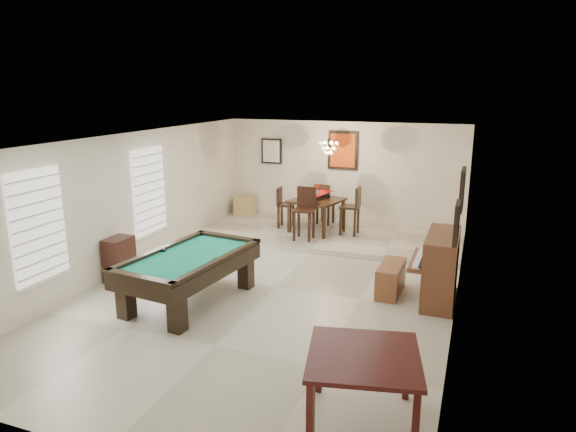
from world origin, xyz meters
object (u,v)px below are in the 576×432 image
Objects in this scene: dining_table at (316,213)px; chandelier at (329,143)px; pool_table at (190,279)px; corner_bench at (245,206)px; square_table at (363,389)px; piano_bench at (391,279)px; upright_piano at (433,267)px; dining_chair_east at (350,211)px; apothecary_chest at (119,259)px; dining_chair_north at (325,204)px; flower_vase at (317,189)px; dining_chair_west at (286,208)px; dining_chair_south at (304,214)px.

dining_table is 1.77× the size of chandelier.
pool_table is 5.45m from corner_bench.
piano_bench is (-0.31, 3.60, -0.13)m from square_table.
upright_piano is 1.22× the size of dining_chair_east.
dining_chair_north is at bearing 62.12° from apothecary_chest.
upright_piano is 2.58× the size of corner_bench.
pool_table is 9.86× the size of flower_vase.
dining_chair_east reaches higher than upright_piano.
piano_bench is 1.55× the size of chandelier.
dining_chair_west is 1.58m from dining_chair_east.
piano_bench is at bearing -52.11° from flower_vase.
chandelier is (2.56, -0.98, 1.84)m from corner_bench.
upright_piano is at bearing 28.64° from pool_table.
dining_chair_west is 1.61× the size of chandelier.
dining_table is at bearing 0.00° from flower_vase.
piano_bench is at bearing -55.03° from chandelier.
upright_piano reaches higher than apothecary_chest.
upright_piano is 2.27× the size of chandelier.
dining_chair_east is (3.27, 3.99, 0.28)m from apothecary_chest.
dining_chair_east is at bearing 50.62° from apothecary_chest.
dining_chair_west reaches higher than pool_table.
dining_chair_east is 2.11× the size of corner_bench.
square_table is 6.98m from flower_vase.
dining_chair_east is (0.79, -0.71, 0.05)m from dining_chair_north.
apothecary_chest is 4.86m from corner_bench.
pool_table is 2.08× the size of square_table.
dining_chair_north is at bearing 109.77° from chandelier.
square_table is 1.18× the size of dining_chair_west.
square_table is 0.98× the size of dining_chair_south.
dining_chair_east is (-1.43, 2.86, 0.42)m from piano_bench.
chandelier is at bearing 109.36° from square_table.
dining_table reaches higher than apothecary_chest.
dining_chair_south reaches higher than dining_chair_north.
dining_chair_east is at bearing -0.35° from flower_vase.
upright_piano is (0.37, 3.57, 0.17)m from square_table.
dining_chair_south is 1.94× the size of chandelier.
dining_table is at bearing -97.47° from dining_chair_west.
dining_chair_south is at bearing 137.45° from piano_bench.
dining_chair_west reaches higher than square_table.
apothecary_chest is 0.72× the size of dining_chair_east.
upright_piano is 0.74m from piano_bench.
square_table is 1.22× the size of piano_bench.
corner_bench reaches higher than piano_bench.
upright_piano is 1.34× the size of dining_chair_north.
apothecary_chest is at bearing 153.74° from square_table.
dining_chair_south is at bearing -36.54° from corner_bench.
dining_chair_north is (-2.22, 3.57, 0.37)m from piano_bench.
chandelier is (-2.60, 2.79, 1.63)m from upright_piano.
dining_table is at bearing -20.94° from corner_bench.
dining_table reaches higher than square_table.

